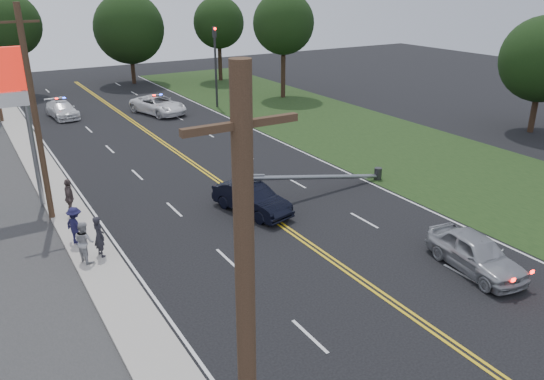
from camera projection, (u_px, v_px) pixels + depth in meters
ground at (358, 278)px, 20.69m from camera, size 120.00×120.00×0.00m
sidewalk at (79, 229)px, 24.60m from camera, size 1.80×70.00×0.12m
grass_verge at (419, 155)px, 35.13m from camera, size 12.00×80.00×0.01m
centerline_yellow at (239, 195)px, 28.65m from camera, size 0.36×80.00×0.00m
traffic_signal at (215, 60)px, 46.99m from camera, size 0.28×0.41×7.05m
fallen_streetlight at (324, 177)px, 28.73m from camera, size 9.36×0.44×1.91m
utility_pole_mid at (35, 117)px, 23.94m from camera, size 1.60×0.28×10.00m
tree_6 at (9, 25)px, 50.97m from camera, size 5.97×5.97×9.80m
tree_7 at (129, 28)px, 57.36m from camera, size 7.54×7.54×9.71m
tree_8 at (219, 23)px, 59.06m from camera, size 5.64×5.64×9.20m
tree_9 at (284, 23)px, 49.98m from camera, size 5.80×5.80×9.92m
tree_12 at (543, 59)px, 38.59m from camera, size 6.21×6.21×8.57m
crashed_sedan at (252, 199)px, 26.29m from camera, size 2.59×4.68×1.46m
waiting_sedan at (476, 253)px, 21.03m from camera, size 2.39×4.65×1.51m
emergency_a at (158, 105)px, 45.81m from camera, size 4.11×6.09×1.55m
emergency_b at (62, 110)px, 44.59m from camera, size 2.29×4.80×1.35m
bystander_a at (99, 236)px, 21.84m from camera, size 0.55×0.72×1.78m
bystander_b at (84, 242)px, 21.43m from camera, size 0.89×1.01×1.75m
bystander_c at (75, 226)px, 22.88m from camera, size 1.07×1.26×1.70m
bystander_d at (70, 198)px, 25.49m from camera, size 0.65×1.19×1.92m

